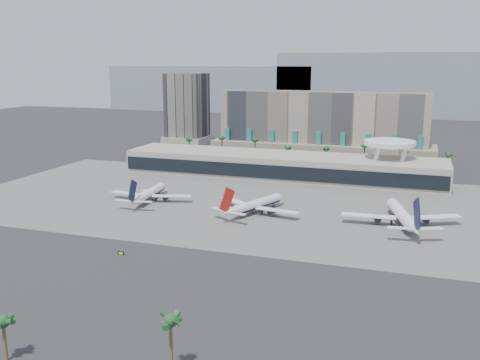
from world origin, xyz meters
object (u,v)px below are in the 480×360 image
(airliner_right, at_px, (402,215))
(service_vehicle_b, at_px, (229,209))
(taxiway_sign, at_px, (121,253))
(service_vehicle_a, at_px, (146,193))
(airliner_left, at_px, (149,194))
(airliner_centre, at_px, (255,205))

(airliner_right, bearing_deg, service_vehicle_b, 166.49)
(service_vehicle_b, xyz_separation_m, taxiway_sign, (-15.52, -59.09, -0.27))
(service_vehicle_a, relative_size, service_vehicle_b, 1.48)
(service_vehicle_a, height_order, service_vehicle_b, service_vehicle_a)
(airliner_left, bearing_deg, taxiway_sign, -74.27)
(airliner_right, xyz_separation_m, taxiway_sign, (-84.18, -61.09, -3.54))
(airliner_left, height_order, taxiway_sign, airliner_left)
(airliner_left, relative_size, airliner_right, 0.86)
(airliner_right, height_order, service_vehicle_a, airliner_right)
(airliner_left, bearing_deg, service_vehicle_a, 120.37)
(taxiway_sign, bearing_deg, service_vehicle_b, 82.81)
(airliner_centre, distance_m, taxiway_sign, 65.46)
(service_vehicle_a, bearing_deg, airliner_left, -34.75)
(taxiway_sign, bearing_deg, airliner_left, 117.87)
(airliner_left, bearing_deg, service_vehicle_b, -10.17)
(airliner_centre, distance_m, airliner_right, 57.50)
(airliner_right, distance_m, service_vehicle_a, 114.98)
(service_vehicle_b, distance_m, taxiway_sign, 61.09)
(airliner_centre, height_order, service_vehicle_a, airliner_centre)
(airliner_left, distance_m, service_vehicle_b, 39.10)
(airliner_left, height_order, service_vehicle_b, airliner_left)
(airliner_left, bearing_deg, airliner_centre, -8.25)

